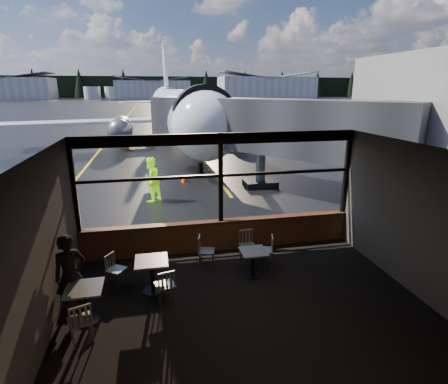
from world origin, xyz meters
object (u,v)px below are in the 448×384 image
object	(u,v)px
airliner	(178,83)
cafe_table_mid	(152,276)
jet_bridge	(275,139)
ground_crew	(151,180)
chair_mid_w	(116,270)
passenger	(71,275)
cafe_table_near	(253,264)
cone_nose	(184,177)
cone_wing	(128,147)
chair_mid_s	(165,285)
chair_near_e	(265,251)
chair_near_w	(206,251)
chair_left_s	(80,321)
chair_near_n	(248,247)
cafe_table_left	(86,305)

from	to	relation	value
airliner	cafe_table_mid	size ratio (longest dim) A/B	41.18
jet_bridge	ground_crew	bearing A→B (deg)	-177.70
chair_mid_w	passenger	xyz separation A→B (m)	(-0.81, -0.96, 0.49)
cafe_table_near	ground_crew	xyz separation A→B (m)	(-2.52, 7.01, 0.60)
cone_nose	cone_wing	size ratio (longest dim) A/B	1.06
cafe_table_near	chair_mid_s	xyz separation A→B (m)	(-2.27, -0.71, 0.07)
chair_near_e	passenger	xyz separation A→B (m)	(-4.69, -1.21, 0.47)
chair_near_w	chair_mid_w	distance (m)	2.36
chair_near_e	chair_near_w	size ratio (longest dim) A/B	0.97
cafe_table_mid	chair_left_s	bearing A→B (deg)	-132.42
ground_crew	airliner	bearing A→B (deg)	-143.22
chair_near_w	cone_wing	bearing A→B (deg)	-157.76
chair_left_s	ground_crew	bearing A→B (deg)	61.17
airliner	cafe_table_mid	distance (m)	24.22
chair_near_e	chair_near_n	world-z (taller)	chair_near_n
cafe_table_near	ground_crew	world-z (taller)	ground_crew
chair_near_e	chair_mid_s	size ratio (longest dim) A/B	1.00
chair_near_w	passenger	xyz separation A→B (m)	(-3.11, -1.46, 0.46)
airliner	chair_near_w	world-z (taller)	airliner
cafe_table_mid	ground_crew	xyz separation A→B (m)	(0.02, 7.21, 0.55)
chair_near_w	ground_crew	distance (m)	6.43
chair_left_s	passenger	xyz separation A→B (m)	(-0.31, 0.99, 0.45)
cafe_table_left	cone_nose	size ratio (longest dim) A/B	1.60
chair_near_e	cone_wing	bearing A→B (deg)	27.78
cafe_table_near	ground_crew	bearing A→B (deg)	109.75
chair_near_e	passenger	distance (m)	4.87
chair_near_w	chair_near_e	bearing A→B (deg)	94.31
chair_near_n	cone_nose	xyz separation A→B (m)	(-0.92, 9.16, -0.19)
chair_near_w	chair_left_s	xyz separation A→B (m)	(-2.80, -2.45, 0.00)
airliner	cone_wing	distance (m)	6.99
chair_mid_w	cone_nose	size ratio (longest dim) A/B	1.63
chair_near_e	cone_wing	world-z (taller)	chair_near_e
airliner	cone_nose	xyz separation A→B (m)	(-0.87, -13.41, -4.96)
chair_near_n	jet_bridge	bearing A→B (deg)	-119.47
chair_mid_w	jet_bridge	bearing A→B (deg)	170.36
jet_bridge	chair_left_s	xyz separation A→B (m)	(-6.99, -8.92, -2.06)
cafe_table_near	chair_near_e	bearing A→B (deg)	47.10
cafe_table_left	cone_nose	world-z (taller)	cafe_table_left
passenger	chair_near_e	bearing A→B (deg)	-12.00
cafe_table_left	cafe_table_mid	bearing A→B (deg)	33.14
jet_bridge	cafe_table_near	bearing A→B (deg)	-113.13
chair_mid_s	cafe_table_near	bearing A→B (deg)	3.79
chair_near_e	ground_crew	xyz separation A→B (m)	(-3.00, 6.49, 0.53)
cone_nose	chair_mid_w	bearing A→B (deg)	-104.82
chair_near_n	passenger	size ratio (longest dim) A/B	0.49
chair_left_s	jet_bridge	bearing A→B (deg)	32.09
passenger	ground_crew	world-z (taller)	ground_crew
chair_mid_w	chair_left_s	distance (m)	2.01
cafe_table_near	cone_wing	xyz separation A→B (m)	(-4.31, 21.11, -0.12)
airliner	chair_mid_s	world-z (taller)	airliner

